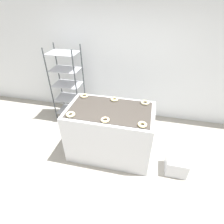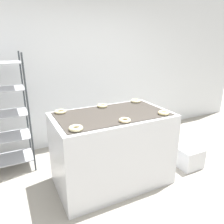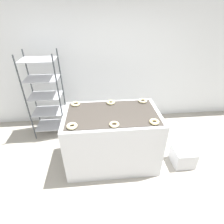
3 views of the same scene
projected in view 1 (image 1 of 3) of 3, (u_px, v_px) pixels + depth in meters
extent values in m
plane|color=#9E998E|center=(101.00, 180.00, 2.89)|extent=(14.00, 14.00, 0.00)
cube|color=silver|center=(125.00, 58.00, 3.81)|extent=(8.00, 0.05, 2.80)
cube|color=silver|center=(110.00, 132.00, 3.17)|extent=(1.47, 0.87, 0.97)
cube|color=#38332D|center=(110.00, 110.00, 2.90)|extent=(1.35, 0.76, 0.01)
cube|color=#262628|center=(130.00, 143.00, 2.67)|extent=(0.12, 0.07, 0.10)
cylinder|color=#33383D|center=(51.00, 88.00, 3.83)|extent=(0.02, 0.02, 1.70)
cylinder|color=#33383D|center=(77.00, 91.00, 3.72)|extent=(0.02, 0.02, 1.70)
cylinder|color=#33383D|center=(60.00, 80.00, 4.18)|extent=(0.02, 0.02, 1.70)
cylinder|color=#33383D|center=(84.00, 82.00, 4.07)|extent=(0.02, 0.02, 1.70)
cube|color=#A8AAB2|center=(72.00, 110.00, 4.33)|extent=(0.61, 0.44, 0.01)
cube|color=#A8AAB2|center=(70.00, 98.00, 4.13)|extent=(0.61, 0.44, 0.01)
cube|color=#A8AAB2|center=(68.00, 84.00, 3.94)|extent=(0.61, 0.44, 0.01)
cube|color=#A8AAB2|center=(65.00, 69.00, 3.74)|extent=(0.61, 0.44, 0.01)
cube|color=#A8AAB2|center=(63.00, 53.00, 3.54)|extent=(0.61, 0.44, 0.01)
cube|color=silver|center=(176.00, 164.00, 2.98)|extent=(0.35, 0.34, 0.30)
torus|color=beige|center=(70.00, 114.00, 2.74)|extent=(0.15, 0.15, 0.04)
torus|color=beige|center=(105.00, 120.00, 2.63)|extent=(0.14, 0.14, 0.03)
torus|color=beige|center=(142.00, 125.00, 2.53)|extent=(0.14, 0.14, 0.04)
torus|color=beige|center=(84.00, 96.00, 3.24)|extent=(0.15, 0.15, 0.03)
torus|color=beige|center=(114.00, 99.00, 3.13)|extent=(0.14, 0.14, 0.04)
torus|color=beige|center=(145.00, 102.00, 3.04)|extent=(0.15, 0.15, 0.04)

